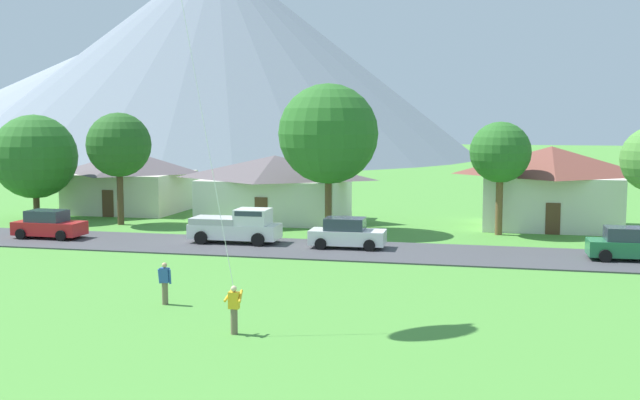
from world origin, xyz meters
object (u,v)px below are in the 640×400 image
(tree_right_of_center, at_px, (119,145))
(watcher_person, at_px, (165,283))
(house_right_center, at_px, (131,180))
(tree_near_right, at_px, (35,157))
(tree_near_left, at_px, (328,134))
(house_leftmost, at_px, (275,187))
(pickup_truck_white_west_side, at_px, (237,226))
(tree_left_of_center, at_px, (500,153))
(parked_car_green_mid_east, at_px, (630,245))
(house_left_center, at_px, (551,185))
(parked_car_red_west_end, at_px, (49,225))
(parked_car_white_mid_west, at_px, (347,234))

(tree_right_of_center, bearing_deg, watcher_person, -58.66)
(house_right_center, distance_m, watcher_person, 32.13)
(house_right_center, relative_size, tree_near_right, 1.16)
(tree_near_left, distance_m, watcher_person, 21.44)
(house_leftmost, xyz_separation_m, pickup_truck_white_west_side, (0.80, -10.44, -1.35))
(house_right_center, xyz_separation_m, tree_left_of_center, (28.13, -6.26, 2.70))
(parked_car_green_mid_east, bearing_deg, house_leftmost, 153.29)
(tree_right_of_center, height_order, watcher_person, tree_right_of_center)
(tree_near_right, bearing_deg, tree_left_of_center, 0.60)
(tree_near_left, relative_size, tree_left_of_center, 1.34)
(house_left_center, xyz_separation_m, house_right_center, (-31.44, 1.99, -0.37))
(tree_right_of_center, xyz_separation_m, pickup_truck_white_west_side, (10.51, -6.02, -4.38))
(house_right_center, bearing_deg, house_left_center, -3.63)
(house_leftmost, bearing_deg, parked_car_red_west_end, -133.81)
(tree_near_left, relative_size, parked_car_red_west_end, 2.24)
(tree_near_left, xyz_separation_m, tree_near_right, (-21.58, 0.86, -1.73))
(tree_left_of_center, xyz_separation_m, pickup_truck_white_west_side, (-14.76, -7.15, -4.07))
(watcher_person, bearing_deg, tree_near_left, 84.53)
(house_right_center, xyz_separation_m, tree_near_left, (17.46, -7.46, 3.84))
(parked_car_green_mid_east, relative_size, watcher_person, 2.55)
(house_leftmost, bearing_deg, tree_near_right, -167.72)
(house_leftmost, height_order, tree_right_of_center, tree_right_of_center)
(tree_left_of_center, distance_m, tree_right_of_center, 25.30)
(house_left_center, relative_size, tree_left_of_center, 1.32)
(parked_car_green_mid_east, bearing_deg, pickup_truck_white_west_side, 178.13)
(tree_right_of_center, xyz_separation_m, watcher_person, (12.62, -20.73, -4.56))
(house_leftmost, height_order, tree_left_of_center, tree_left_of_center)
(house_leftmost, relative_size, watcher_person, 6.36)
(tree_right_of_center, relative_size, parked_car_green_mid_east, 1.79)
(tree_near_left, relative_size, tree_near_right, 1.26)
(parked_car_green_mid_east, bearing_deg, tree_right_of_center, 168.09)
(house_left_center, relative_size, tree_near_left, 0.99)
(house_leftmost, height_order, watcher_person, house_leftmost)
(parked_car_green_mid_east, bearing_deg, watcher_person, -143.92)
(tree_near_left, distance_m, parked_car_white_mid_west, 8.62)
(tree_near_right, relative_size, pickup_truck_white_west_side, 1.44)
(tree_near_left, height_order, parked_car_white_mid_west, tree_near_left)
(tree_right_of_center, height_order, pickup_truck_white_west_side, tree_right_of_center)
(tree_left_of_center, bearing_deg, parked_car_green_mid_east, -50.00)
(tree_near_right, relative_size, watcher_person, 4.49)
(parked_car_red_west_end, bearing_deg, tree_near_right, 127.06)
(parked_car_green_mid_east, bearing_deg, tree_near_right, 169.06)
(tree_near_right, distance_m, pickup_truck_white_west_side, 19.09)
(parked_car_green_mid_east, bearing_deg, house_right_center, 157.89)
(tree_near_right, height_order, parked_car_green_mid_east, tree_near_right)
(tree_left_of_center, height_order, watcher_person, tree_left_of_center)
(tree_near_right, distance_m, parked_car_red_west_end, 10.33)
(house_left_center, bearing_deg, tree_right_of_center, -169.31)
(tree_near_right, height_order, parked_car_white_mid_west, tree_near_right)
(house_right_center, relative_size, tree_right_of_center, 1.14)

